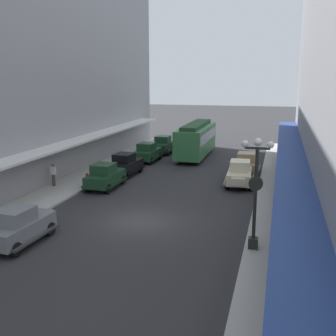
{
  "coord_description": "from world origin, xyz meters",
  "views": [
    {
      "loc": [
        7.31,
        -20.76,
        7.88
      ],
      "look_at": [
        0.0,
        6.0,
        1.8
      ],
      "focal_mm": 44.07,
      "sensor_mm": 36.0,
      "label": 1
    }
  ],
  "objects_px": {
    "parked_car_4": "(247,163)",
    "parked_car_6": "(125,164)",
    "parked_car_3": "(162,145)",
    "pedestrian_1": "(53,175)",
    "parked_car_2": "(147,152)",
    "parked_car_1": "(240,173)",
    "streetcar": "(196,138)",
    "parked_car_0": "(18,225)",
    "parked_car_5": "(105,175)",
    "lamp_post_with_clock": "(256,189)",
    "pedestrian_0": "(283,206)",
    "fire_hydrant": "(87,178)"
  },
  "relations": [
    {
      "from": "parked_car_4",
      "to": "parked_car_6",
      "type": "height_order",
      "value": "same"
    },
    {
      "from": "parked_car_3",
      "to": "pedestrian_1",
      "type": "bearing_deg",
      "value": -103.49
    },
    {
      "from": "parked_car_4",
      "to": "parked_car_2",
      "type": "bearing_deg",
      "value": 163.93
    },
    {
      "from": "parked_car_6",
      "to": "parked_car_1",
      "type": "bearing_deg",
      "value": -5.58
    },
    {
      "from": "parked_car_2",
      "to": "streetcar",
      "type": "distance_m",
      "value": 5.45
    },
    {
      "from": "parked_car_4",
      "to": "streetcar",
      "type": "height_order",
      "value": "streetcar"
    },
    {
      "from": "parked_car_6",
      "to": "parked_car_2",
      "type": "bearing_deg",
      "value": 89.87
    },
    {
      "from": "parked_car_0",
      "to": "parked_car_5",
      "type": "distance_m",
      "value": 10.67
    },
    {
      "from": "parked_car_4",
      "to": "pedestrian_1",
      "type": "distance_m",
      "value": 15.58
    },
    {
      "from": "lamp_post_with_clock",
      "to": "pedestrian_1",
      "type": "relative_size",
      "value": 3.15
    },
    {
      "from": "parked_car_4",
      "to": "pedestrian_0",
      "type": "xyz_separation_m",
      "value": [
        2.92,
        -11.67,
        0.05
      ]
    },
    {
      "from": "parked_car_1",
      "to": "parked_car_3",
      "type": "height_order",
      "value": "same"
    },
    {
      "from": "parked_car_2",
      "to": "fire_hydrant",
      "type": "xyz_separation_m",
      "value": [
        -1.49,
        -9.82,
        -0.38
      ]
    },
    {
      "from": "parked_car_0",
      "to": "parked_car_6",
      "type": "bearing_deg",
      "value": 91.05
    },
    {
      "from": "parked_car_0",
      "to": "pedestrian_0",
      "type": "distance_m",
      "value": 13.82
    },
    {
      "from": "streetcar",
      "to": "pedestrian_0",
      "type": "bearing_deg",
      "value": -64.67
    },
    {
      "from": "parked_car_0",
      "to": "parked_car_1",
      "type": "relative_size",
      "value": 1.0
    },
    {
      "from": "streetcar",
      "to": "pedestrian_1",
      "type": "relative_size",
      "value": 5.86
    },
    {
      "from": "lamp_post_with_clock",
      "to": "parked_car_5",
      "type": "bearing_deg",
      "value": 142.53
    },
    {
      "from": "lamp_post_with_clock",
      "to": "parked_car_3",
      "type": "bearing_deg",
      "value": 115.41
    },
    {
      "from": "parked_car_3",
      "to": "parked_car_1",
      "type": "bearing_deg",
      "value": -50.81
    },
    {
      "from": "parked_car_1",
      "to": "fire_hydrant",
      "type": "relative_size",
      "value": 5.27
    },
    {
      "from": "pedestrian_0",
      "to": "lamp_post_with_clock",
      "type": "bearing_deg",
      "value": -107.14
    },
    {
      "from": "parked_car_3",
      "to": "parked_car_4",
      "type": "bearing_deg",
      "value": -38.15
    },
    {
      "from": "parked_car_0",
      "to": "pedestrian_0",
      "type": "xyz_separation_m",
      "value": [
        12.3,
        6.31,
        0.05
      ]
    },
    {
      "from": "parked_car_6",
      "to": "pedestrian_0",
      "type": "bearing_deg",
      "value": -34.56
    },
    {
      "from": "parked_car_2",
      "to": "lamp_post_with_clock",
      "type": "bearing_deg",
      "value": -58.91
    },
    {
      "from": "parked_car_2",
      "to": "parked_car_1",
      "type": "bearing_deg",
      "value": -35.41
    },
    {
      "from": "parked_car_4",
      "to": "lamp_post_with_clock",
      "type": "relative_size",
      "value": 0.83
    },
    {
      "from": "parked_car_4",
      "to": "parked_car_5",
      "type": "height_order",
      "value": "same"
    },
    {
      "from": "streetcar",
      "to": "parked_car_2",
      "type": "bearing_deg",
      "value": -139.02
    },
    {
      "from": "parked_car_3",
      "to": "lamp_post_with_clock",
      "type": "xyz_separation_m",
      "value": [
        11.08,
        -23.32,
        2.04
      ]
    },
    {
      "from": "parked_car_1",
      "to": "parked_car_3",
      "type": "xyz_separation_m",
      "value": [
        -9.26,
        11.36,
        0.0
      ]
    },
    {
      "from": "fire_hydrant",
      "to": "pedestrian_1",
      "type": "relative_size",
      "value": 0.5
    },
    {
      "from": "parked_car_5",
      "to": "streetcar",
      "type": "height_order",
      "value": "streetcar"
    },
    {
      "from": "streetcar",
      "to": "lamp_post_with_clock",
      "type": "height_order",
      "value": "lamp_post_with_clock"
    },
    {
      "from": "fire_hydrant",
      "to": "parked_car_5",
      "type": "bearing_deg",
      "value": -9.87
    },
    {
      "from": "streetcar",
      "to": "fire_hydrant",
      "type": "height_order",
      "value": "streetcar"
    },
    {
      "from": "parked_car_0",
      "to": "pedestrian_1",
      "type": "distance_m",
      "value": 10.47
    },
    {
      "from": "parked_car_0",
      "to": "pedestrian_1",
      "type": "relative_size",
      "value": 2.63
    },
    {
      "from": "parked_car_5",
      "to": "pedestrian_0",
      "type": "bearing_deg",
      "value": -19.23
    },
    {
      "from": "pedestrian_0",
      "to": "pedestrian_1",
      "type": "xyz_separation_m",
      "value": [
        -16.14,
        3.43,
        0.0
      ]
    },
    {
      "from": "parked_car_1",
      "to": "parked_car_4",
      "type": "bearing_deg",
      "value": 87.27
    },
    {
      "from": "parked_car_1",
      "to": "pedestrian_0",
      "type": "bearing_deg",
      "value": -68.08
    },
    {
      "from": "streetcar",
      "to": "parked_car_3",
      "type": "bearing_deg",
      "value": 163.72
    },
    {
      "from": "parked_car_3",
      "to": "fire_hydrant",
      "type": "distance_m",
      "value": 14.57
    },
    {
      "from": "parked_car_5",
      "to": "parked_car_6",
      "type": "height_order",
      "value": "same"
    },
    {
      "from": "lamp_post_with_clock",
      "to": "pedestrian_0",
      "type": "xyz_separation_m",
      "value": [
        1.3,
        4.22,
        -2.0
      ]
    },
    {
      "from": "parked_car_2",
      "to": "streetcar",
      "type": "bearing_deg",
      "value": 40.98
    },
    {
      "from": "parked_car_4",
      "to": "parked_car_6",
      "type": "relative_size",
      "value": 0.99
    }
  ]
}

